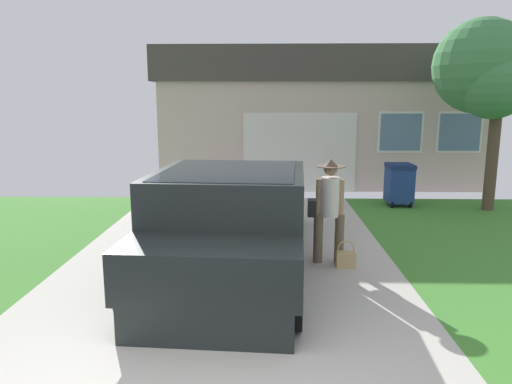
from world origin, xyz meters
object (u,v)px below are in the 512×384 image
object	(u,v)px
house_with_garage	(314,116)
wheeled_trash_bin	(399,183)
pickup_truck	(233,226)
front_yard_tree	(485,72)
handbag	(346,258)
person_with_hat	(330,205)

from	to	relation	value
house_with_garage	wheeled_trash_bin	distance (m)	4.91
house_with_garage	pickup_truck	bearing A→B (deg)	-102.48
front_yard_tree	handbag	bearing A→B (deg)	-131.62
handbag	house_with_garage	world-z (taller)	house_with_garage
front_yard_tree	wheeled_trash_bin	bearing A→B (deg)	168.69
house_with_garage	wheeled_trash_bin	world-z (taller)	house_with_garage
person_with_hat	wheeled_trash_bin	distance (m)	4.81
wheeled_trash_bin	front_yard_tree	bearing A→B (deg)	-11.31
person_with_hat	wheeled_trash_bin	xyz separation A→B (m)	(2.23, 4.24, -0.38)
pickup_truck	house_with_garage	size ratio (longest dim) A/B	0.60
house_with_garage	wheeled_trash_bin	xyz separation A→B (m)	(1.68, -4.37, -1.47)
person_with_hat	house_with_garage	size ratio (longest dim) A/B	0.17
pickup_truck	front_yard_tree	xyz separation A→B (m)	(5.37, 4.41, 2.43)
person_with_hat	wheeled_trash_bin	bearing A→B (deg)	-115.90
house_with_garage	front_yard_tree	world-z (taller)	front_yard_tree
person_with_hat	front_yard_tree	world-z (taller)	front_yard_tree
pickup_truck	house_with_garage	world-z (taller)	house_with_garage
person_with_hat	front_yard_tree	bearing A→B (deg)	-133.12
pickup_truck	wheeled_trash_bin	size ratio (longest dim) A/B	5.59
handbag	wheeled_trash_bin	size ratio (longest dim) A/B	0.41
front_yard_tree	house_with_garage	bearing A→B (deg)	125.49
person_with_hat	house_with_garage	xyz separation A→B (m)	(0.54, 8.61, 1.10)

